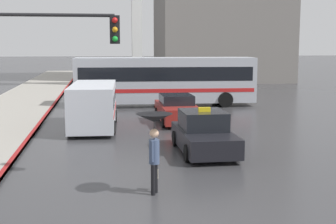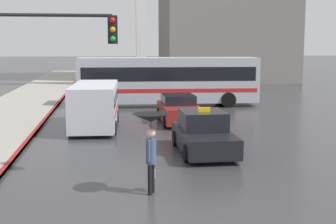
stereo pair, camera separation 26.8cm
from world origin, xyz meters
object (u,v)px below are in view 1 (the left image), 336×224
object	(u,v)px
sedan_red	(177,110)
traffic_light	(39,58)
pedestrian_with_umbrella	(154,130)
ambulance_van	(94,104)
city_bus	(165,79)
taxi	(204,134)

from	to	relation	value
sedan_red	traffic_light	bearing A→B (deg)	60.47
sedan_red	pedestrian_with_umbrella	xyz separation A→B (m)	(-2.49, -11.36, 1.07)
sedan_red	ambulance_van	xyz separation A→B (m)	(-4.20, -1.14, 0.52)
ambulance_van	city_bus	bearing A→B (deg)	-116.98
city_bus	taxi	bearing A→B (deg)	-179.16
taxi	city_bus	bearing A→B (deg)	-91.83
taxi	sedan_red	xyz separation A→B (m)	(0.11, 6.76, -0.03)
traffic_light	sedan_red	bearing A→B (deg)	60.47
sedan_red	city_bus	bearing A→B (deg)	-92.72
pedestrian_with_umbrella	traffic_light	distance (m)	3.91
sedan_red	city_bus	distance (m)	6.79
taxi	pedestrian_with_umbrella	xyz separation A→B (m)	(-2.38, -4.60, 1.04)
taxi	sedan_red	world-z (taller)	taxi
sedan_red	traffic_light	world-z (taller)	traffic_light
city_bus	pedestrian_with_umbrella	bearing A→B (deg)	173.83
city_bus	traffic_light	xyz separation A→B (m)	(-5.87, -16.49, 1.84)
sedan_red	traffic_light	size ratio (longest dim) A/B	0.86
pedestrian_with_umbrella	ambulance_van	bearing A→B (deg)	33.53
pedestrian_with_umbrella	traffic_light	size ratio (longest dim) A/B	0.43
sedan_red	traffic_light	distance (m)	11.64
taxi	sedan_red	size ratio (longest dim) A/B	0.96
traffic_light	ambulance_van	bearing A→B (deg)	81.12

